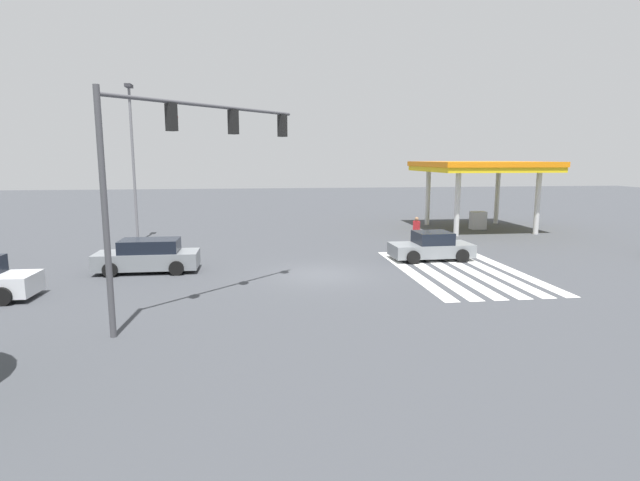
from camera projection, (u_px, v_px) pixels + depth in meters
name	position (u px, v px, depth m)	size (l,w,h in m)	color
ground_plane	(320.00, 275.00, 22.44)	(134.27, 134.27, 0.00)	#3D3F44
crosswalk_markings	(460.00, 271.00, 23.29)	(9.95, 5.35, 0.01)	silver
traffic_signal_mast	(181.00, 153.00, 15.87)	(5.75, 5.75, 7.16)	#47474C
car_0	(148.00, 256.00, 22.96)	(2.04, 4.60, 1.52)	gray
car_1	(431.00, 247.00, 25.79)	(2.23, 4.20, 1.44)	gray
gas_station_canopy	(481.00, 169.00, 36.33)	(8.41, 8.41, 4.96)	yellow
pedestrian	(416.00, 230.00, 29.56)	(0.41, 0.41, 1.76)	#38383D
street_light_pole_a	(133.00, 151.00, 30.51)	(0.80, 0.36, 9.59)	slate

